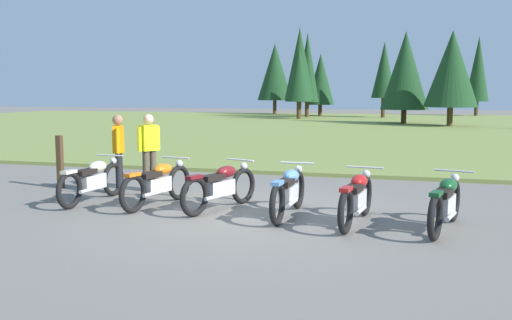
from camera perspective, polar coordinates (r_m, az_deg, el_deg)
The scene contains 12 objects.
ground_plane at distance 9.66m, azimuth -0.98°, elevation -5.71°, with size 140.00×140.00×0.00m, color slate.
grass_moorland at distance 35.98m, azimuth 11.58°, elevation 3.41°, with size 80.00×44.00×0.10m, color olive.
forest_treeline at distance 44.39m, azimuth 14.33°, elevation 9.17°, with size 32.71×25.79×7.88m.
motorcycle_cream at distance 11.20m, azimuth -16.50°, elevation -1.99°, with size 0.62×2.10×0.88m.
motorcycle_orange at distance 10.52m, azimuth -10.12°, elevation -2.36°, with size 0.68×2.08×0.88m.
motorcycle_maroon at distance 10.04m, azimuth -3.67°, elevation -2.70°, with size 0.89×2.01×0.88m.
motorcycle_sky_blue at distance 9.51m, azimuth 3.41°, elevation -3.24°, with size 0.62×2.10×0.88m.
motorcycle_red at distance 9.06m, azimuth 10.37°, elevation -3.84°, with size 0.62×2.10×0.88m.
motorcycle_british_green at distance 9.00m, azimuth 19.02°, elevation -4.18°, with size 0.75×2.06×0.88m.
rider_with_back_turned at distance 11.95m, azimuth -14.02°, elevation 1.10°, with size 0.35×0.50×1.67m.
rider_in_hivis_vest at distance 12.17m, azimuth -11.00°, elevation 1.28°, with size 0.37×0.49×1.67m.
trail_marker_post at distance 13.06m, azimuth -19.61°, elevation -0.19°, with size 0.12×0.12×1.19m, color #47331E.
Camera 1 is at (2.76, -9.02, 2.09)m, focal length 38.68 mm.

